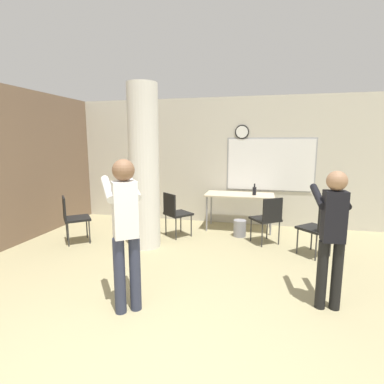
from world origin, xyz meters
The scene contains 12 objects.
wall_left_accent centered at (-3.50, 2.50, 1.40)m, with size 0.12×7.00×2.80m.
wall_back centered at (0.02, 5.06, 1.40)m, with size 8.00×0.15×2.80m.
support_pillar centered at (-1.16, 3.10, 1.40)m, with size 0.52×0.52×2.80m.
folding_table centered at (0.36, 4.54, 0.70)m, with size 1.41×0.68×0.76m.
bottle_on_table centered at (0.67, 4.49, 0.85)m, with size 0.08×0.08×0.24m.
waste_bin centered at (0.42, 4.05, 0.16)m, with size 0.25×0.25×0.32m.
chair_table_left centered at (-0.80, 3.74, 0.51)m, with size 0.62×0.62×0.87m.
chair_by_left_wall centered at (-2.52, 2.95, 0.51)m, with size 0.62×0.62×0.87m.
chair_mid_room centered at (1.73, 3.29, 0.51)m, with size 0.62×0.62×0.87m.
chair_table_right centered at (0.94, 3.71, 0.51)m, with size 0.61×0.61×0.87m.
person_playing_front centered at (-0.58, 1.13, 0.98)m, with size 0.60×0.66×1.67m.
person_playing_side centered at (1.58, 1.70, 0.91)m, with size 0.37×0.60×1.55m.
Camera 1 is at (0.83, -1.69, 1.85)m, focal length 28.00 mm.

